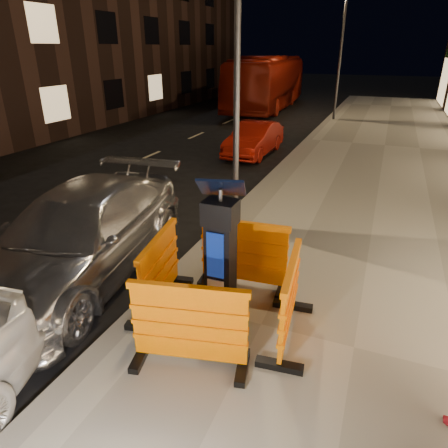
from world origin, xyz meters
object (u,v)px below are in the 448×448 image
at_px(barrier_bldgside, 289,300).
at_px(car_red, 254,155).
at_px(parking_kiosk, 221,257).
at_px(bus_doubledecker, 267,109).
at_px(barrier_kerbside, 160,272).
at_px(barrier_back, 244,254).
at_px(car_silver, 87,272).
at_px(barrier_front, 189,327).

bearing_deg(barrier_bldgside, car_red, 14.74).
bearing_deg(parking_kiosk, bus_doubledecker, 97.01).
distance_m(barrier_kerbside, bus_doubledecker, 22.15).
bearing_deg(car_red, barrier_back, -71.60).
height_order(parking_kiosk, car_red, parking_kiosk).
bearing_deg(car_silver, parking_kiosk, -17.34).
bearing_deg(barrier_back, barrier_front, -94.72).
relative_size(barrier_front, car_red, 0.40).
bearing_deg(bus_doubledecker, barrier_bldgside, -76.34).
bearing_deg(car_red, barrier_kerbside, -78.50).
height_order(barrier_back, car_silver, barrier_back).
bearing_deg(car_red, barrier_front, -74.49).
height_order(parking_kiosk, barrier_front, parking_kiosk).
relative_size(parking_kiosk, barrier_kerbside, 1.40).
distance_m(car_silver, bus_doubledecker, 21.32).
bearing_deg(bus_doubledecker, car_red, -79.21).
height_order(barrier_back, barrier_kerbside, same).
distance_m(parking_kiosk, barrier_bldgside, 1.05).
distance_m(barrier_back, bus_doubledecker, 21.45).
xyz_separation_m(parking_kiosk, barrier_kerbside, (-0.95, 0.00, -0.44)).
bearing_deg(car_silver, bus_doubledecker, 90.69).
xyz_separation_m(car_red, bus_doubledecker, (-3.01, 11.91, 0.00)).
xyz_separation_m(car_silver, bus_doubledecker, (-2.90, 21.12, 0.00)).
bearing_deg(parking_kiosk, car_red, 97.67).
bearing_deg(barrier_back, parking_kiosk, -94.72).
xyz_separation_m(parking_kiosk, barrier_back, (0.00, 0.95, -0.44)).
bearing_deg(car_silver, barrier_kerbside, -22.42).
bearing_deg(parking_kiosk, barrier_front, -97.72).
height_order(parking_kiosk, bus_doubledecker, parking_kiosk).
relative_size(barrier_back, barrier_kerbside, 1.00).
bearing_deg(bus_doubledecker, barrier_kerbside, -81.05).
distance_m(parking_kiosk, barrier_kerbside, 1.05).
xyz_separation_m(parking_kiosk, barrier_bldgside, (0.95, 0.00, -0.44)).
distance_m(car_red, bus_doubledecker, 12.28).
bearing_deg(barrier_front, barrier_back, 77.28).
height_order(car_red, bus_doubledecker, bus_doubledecker).
relative_size(barrier_bldgside, car_silver, 0.28).
distance_m(parking_kiosk, car_silver, 3.05).
bearing_deg(barrier_bldgside, parking_kiosk, 84.28).
bearing_deg(barrier_bldgside, bus_doubledecker, 11.34).
xyz_separation_m(parking_kiosk, car_silver, (-2.79, 0.50, -1.14)).
bearing_deg(car_red, bus_doubledecker, 105.62).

